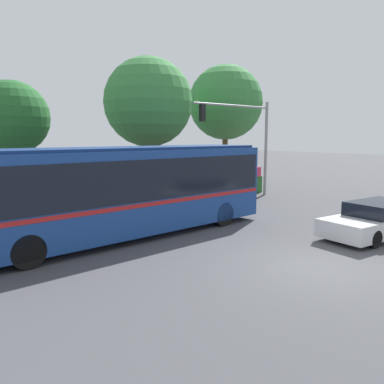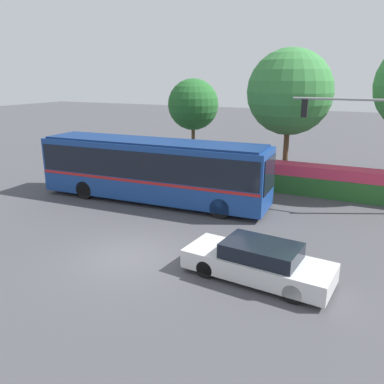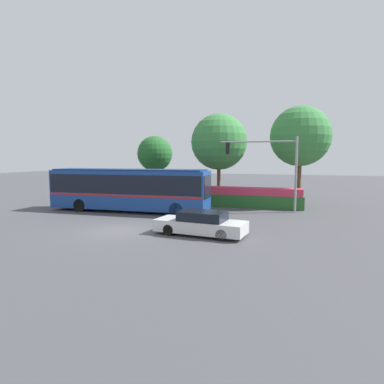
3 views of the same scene
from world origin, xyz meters
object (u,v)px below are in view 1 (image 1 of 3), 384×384
sedan_foreground (378,220)px  street_tree_left (12,118)px  traffic_light_pole (247,133)px  city_bus (118,187)px  street_tree_right (226,103)px  street_tree_centre (148,102)px

sedan_foreground → street_tree_left: 16.84m
traffic_light_pole → street_tree_left: street_tree_left is taller
city_bus → street_tree_left: street_tree_left is taller
sedan_foreground → traffic_light_pole: traffic_light_pole is taller
city_bus → street_tree_right: size_ratio=1.47×
traffic_light_pole → street_tree_left: size_ratio=0.94×
sedan_foreground → street_tree_left: street_tree_left is taller
street_tree_right → city_bus: bearing=-149.3°
city_bus → sedan_foreground: size_ratio=2.51×
city_bus → street_tree_left: size_ratio=1.99×
street_tree_left → street_tree_right: 13.97m
city_bus → street_tree_centre: bearing=47.1°
street_tree_right → traffic_light_pole: bearing=-116.5°
sedan_foreground → street_tree_right: bearing=-105.0°
traffic_light_pole → street_tree_right: size_ratio=0.70×
city_bus → traffic_light_pole: (10.57, 3.55, 2.03)m
street_tree_right → street_tree_centre: bearing=-172.7°
sedan_foreground → street_tree_centre: bearing=-75.3°
traffic_light_pole → street_tree_centre: (-5.00, 3.00, 1.68)m
sedan_foreground → traffic_light_pole: bearing=-102.3°
street_tree_centre → traffic_light_pole: bearing=-31.0°
city_bus → traffic_light_pole: traffic_light_pole is taller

